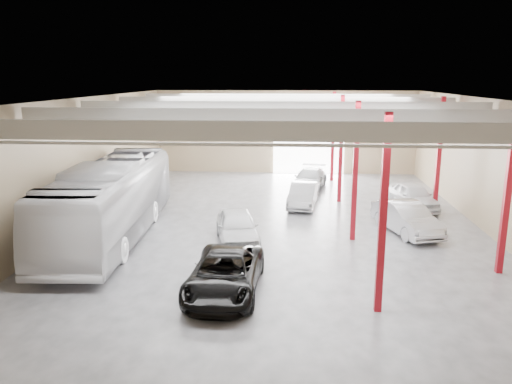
# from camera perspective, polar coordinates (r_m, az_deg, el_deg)

# --- Properties ---
(depot_shell) EXTENTS (22.12, 32.12, 7.06)m
(depot_shell) POSITION_cam_1_polar(r_m,az_deg,el_deg) (27.26, 3.08, 6.41)
(depot_shell) COLOR #47484C
(depot_shell) RESTS_ON ground
(coach_bus) EXTENTS (4.17, 14.32, 3.94)m
(coach_bus) POSITION_cam_1_polar(r_m,az_deg,el_deg) (26.51, -16.16, -0.88)
(coach_bus) COLOR silver
(coach_bus) RESTS_ON ground
(black_sedan) EXTENTS (2.76, 5.70, 1.56)m
(black_sedan) POSITION_cam_1_polar(r_m,az_deg,el_deg) (19.30, -3.57, -9.30)
(black_sedan) COLOR black
(black_sedan) RESTS_ON ground
(car_row_a) EXTENTS (2.91, 5.17, 1.66)m
(car_row_a) POSITION_cam_1_polar(r_m,az_deg,el_deg) (24.84, -2.16, -4.01)
(car_row_a) COLOR silver
(car_row_a) RESTS_ON ground
(car_row_b) EXTENTS (2.13, 4.69, 1.49)m
(car_row_b) POSITION_cam_1_polar(r_m,az_deg,el_deg) (31.96, 5.39, -0.35)
(car_row_b) COLOR #A6A6AA
(car_row_b) RESTS_ON ground
(car_row_c) EXTENTS (3.01, 5.52, 1.52)m
(car_row_c) POSITION_cam_1_polar(r_m,az_deg,el_deg) (37.05, 6.14, 1.51)
(car_row_c) COLOR gray
(car_row_c) RESTS_ON ground
(car_right_near) EXTENTS (3.16, 5.30, 1.65)m
(car_right_near) POSITION_cam_1_polar(r_m,az_deg,el_deg) (27.60, 16.81, -2.84)
(car_right_near) COLOR silver
(car_right_near) RESTS_ON ground
(car_right_far) EXTENTS (2.71, 4.95, 1.59)m
(car_right_far) POSITION_cam_1_polar(r_m,az_deg,el_deg) (32.86, 17.55, -0.44)
(car_right_far) COLOR silver
(car_right_far) RESTS_ON ground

